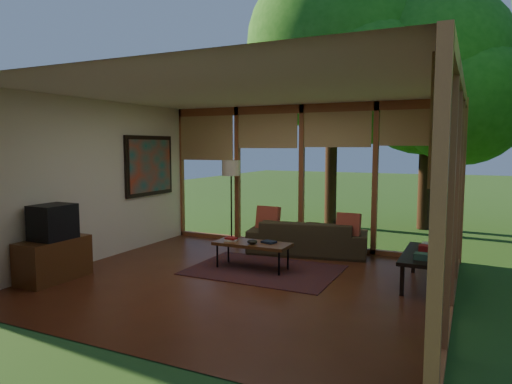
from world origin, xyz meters
The scene contains 25 objects.
floor centered at (0.00, 0.00, 0.00)m, with size 5.50×5.50×0.00m, color #5F2B19.
ceiling centered at (0.00, 0.00, 2.70)m, with size 5.50×5.50×0.00m, color white.
wall_left centered at (-2.75, 0.00, 1.35)m, with size 0.04×5.00×2.70m, color silver.
wall_front centered at (0.00, -2.50, 1.35)m, with size 5.50×0.04×2.70m, color silver.
window_wall_back centered at (0.00, 2.50, 1.35)m, with size 5.50×0.12×2.70m, color #A05631.
window_wall_right centered at (2.75, 0.00, 1.35)m, with size 0.12×5.00×2.70m, color #A05631.
tree_nw centered at (-0.17, 5.08, 4.29)m, with size 4.08×4.08×6.34m.
tree_ne centered at (1.92, 5.61, 3.63)m, with size 3.82×3.82×5.55m.
rug centered at (0.06, 0.67, 0.01)m, with size 2.27×1.60×0.01m, color maroon.
sofa centered at (0.30, 2.00, 0.31)m, with size 2.09×0.82×0.61m, color #3C321E.
pillow_left centered at (-0.45, 1.95, 0.60)m, with size 0.43×0.14×0.43m, color maroon.
pillow_right centered at (1.05, 1.95, 0.58)m, with size 0.40×0.13×0.40m, color maroon.
ct_book_lower centered at (-0.49, 0.61, 0.44)m, with size 0.19×0.15×0.03m, color beige.
ct_book_upper centered at (-0.49, 0.61, 0.47)m, with size 0.17×0.13×0.03m, color maroon.
ct_book_side centered at (0.11, 0.74, 0.44)m, with size 0.21×0.16×0.03m, color black.
ct_bowl centered at (-0.09, 0.56, 0.46)m, with size 0.16×0.16×0.07m, color black.
media_cabinet centered at (-2.47, -1.11, 0.30)m, with size 0.50×1.00×0.60m, color brown.
television centered at (-2.45, -1.11, 0.85)m, with size 0.45×0.55×0.50m, color black.
console_book_a centered at (2.40, 0.55, 0.50)m, with size 0.23×0.17×0.08m, color #305442.
console_book_b centered at (2.40, 1.00, 0.50)m, with size 0.21×0.16×0.10m, color maroon.
console_book_c centered at (2.40, 1.40, 0.48)m, with size 0.20×0.15×0.06m, color beige.
floor_lamp centered at (-1.36, 2.20, 1.41)m, with size 0.36×0.36×1.65m.
coffee_table centered at (-0.14, 0.66, 0.39)m, with size 1.20×0.50×0.43m.
side_console centered at (2.40, 0.95, 0.41)m, with size 0.60×1.40×0.46m.
wall_painting centered at (-2.71, 1.40, 1.55)m, with size 0.06×1.35×1.15m.
Camera 1 is at (2.95, -5.65, 1.93)m, focal length 32.00 mm.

